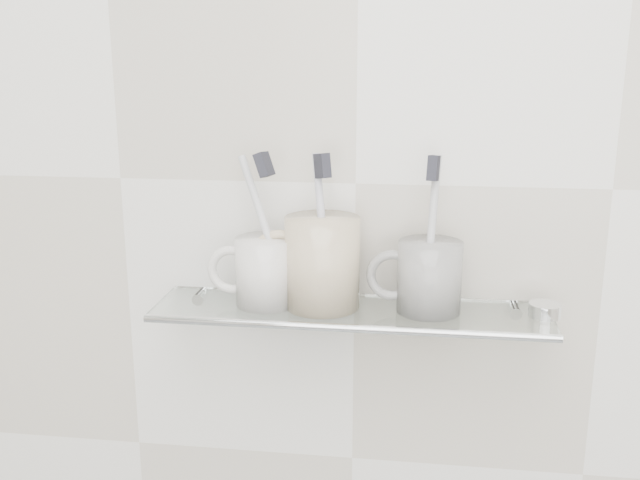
% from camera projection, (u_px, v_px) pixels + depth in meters
% --- Properties ---
extents(wall_back, '(2.50, 0.00, 2.50)m').
position_uv_depth(wall_back, '(356.00, 184.00, 0.92)').
color(wall_back, silver).
rests_on(wall_back, ground).
extents(shelf_glass, '(0.50, 0.12, 0.01)m').
position_uv_depth(shelf_glass, '(350.00, 312.00, 0.90)').
color(shelf_glass, silver).
rests_on(shelf_glass, wall_back).
extents(shelf_rail, '(0.50, 0.01, 0.01)m').
position_uv_depth(shelf_rail, '(346.00, 328.00, 0.85)').
color(shelf_rail, silver).
rests_on(shelf_rail, shelf_glass).
extents(bracket_left, '(0.02, 0.03, 0.02)m').
position_uv_depth(bracket_left, '(201.00, 300.00, 0.98)').
color(bracket_left, silver).
rests_on(bracket_left, wall_back).
extents(bracket_right, '(0.02, 0.03, 0.02)m').
position_uv_depth(bracket_right, '(514.00, 315.00, 0.92)').
color(bracket_right, silver).
rests_on(bracket_right, wall_back).
extents(mug_left, '(0.09, 0.09, 0.09)m').
position_uv_depth(mug_left, '(266.00, 271.00, 0.91)').
color(mug_left, white).
rests_on(mug_left, shelf_glass).
extents(mug_left_handle, '(0.06, 0.01, 0.06)m').
position_uv_depth(mug_left_handle, '(232.00, 270.00, 0.92)').
color(mug_left_handle, white).
rests_on(mug_left_handle, mug_left).
extents(toothbrush_left, '(0.08, 0.04, 0.18)m').
position_uv_depth(toothbrush_left, '(265.00, 228.00, 0.90)').
color(toothbrush_left, silver).
rests_on(toothbrush_left, mug_left).
extents(bristles_left, '(0.03, 0.03, 0.03)m').
position_uv_depth(bristles_left, '(264.00, 165.00, 0.88)').
color(bristles_left, '#22222A').
rests_on(bristles_left, toothbrush_left).
extents(mug_center, '(0.12, 0.12, 0.12)m').
position_uv_depth(mug_center, '(322.00, 262.00, 0.90)').
color(mug_center, beige).
rests_on(mug_center, shelf_glass).
extents(mug_center_handle, '(0.08, 0.01, 0.08)m').
position_uv_depth(mug_center_handle, '(281.00, 261.00, 0.90)').
color(mug_center_handle, beige).
rests_on(mug_center_handle, mug_center).
extents(toothbrush_center, '(0.03, 0.04, 0.19)m').
position_uv_depth(toothbrush_center, '(322.00, 230.00, 0.89)').
color(toothbrush_center, silver).
rests_on(toothbrush_center, mug_center).
extents(bristles_center, '(0.03, 0.03, 0.03)m').
position_uv_depth(bristles_center, '(322.00, 166.00, 0.87)').
color(bristles_center, '#22222A').
rests_on(bristles_center, toothbrush_center).
extents(mug_right, '(0.08, 0.08, 0.09)m').
position_uv_depth(mug_right, '(429.00, 277.00, 0.88)').
color(mug_right, white).
rests_on(mug_right, shelf_glass).
extents(mug_right_handle, '(0.07, 0.01, 0.07)m').
position_uv_depth(mug_right_handle, '(392.00, 275.00, 0.89)').
color(mug_right_handle, white).
rests_on(mug_right_handle, mug_right).
extents(toothbrush_right, '(0.02, 0.03, 0.19)m').
position_uv_depth(toothbrush_right, '(431.00, 233.00, 0.87)').
color(toothbrush_right, silver).
rests_on(toothbrush_right, mug_right).
extents(bristles_right, '(0.02, 0.03, 0.03)m').
position_uv_depth(bristles_right, '(434.00, 168.00, 0.85)').
color(bristles_right, '#22222A').
rests_on(bristles_right, toothbrush_right).
extents(chrome_cap, '(0.04, 0.04, 0.02)m').
position_uv_depth(chrome_cap, '(545.00, 310.00, 0.87)').
color(chrome_cap, silver).
rests_on(chrome_cap, shelf_glass).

